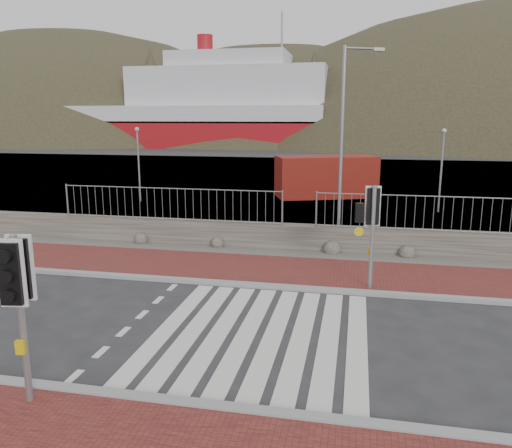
% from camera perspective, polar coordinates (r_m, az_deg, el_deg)
% --- Properties ---
extents(ground, '(220.00, 220.00, 0.00)m').
position_cam_1_polar(ground, '(11.24, 0.46, -12.46)').
color(ground, '#28282B').
rests_on(ground, ground).
extents(sidewalk_far, '(40.00, 3.00, 0.08)m').
position_cam_1_polar(sidewalk_far, '(15.37, 3.70, -5.43)').
color(sidewalk_far, brown).
rests_on(sidewalk_far, ground).
extents(kerb_near, '(40.00, 0.25, 0.12)m').
position_cam_1_polar(kerb_near, '(8.64, -3.62, -20.29)').
color(kerb_near, gray).
rests_on(kerb_near, ground).
extents(kerb_far, '(40.00, 0.25, 0.12)m').
position_cam_1_polar(kerb_far, '(13.96, 2.85, -7.22)').
color(kerb_far, gray).
rests_on(kerb_far, ground).
extents(zebra_crossing, '(4.62, 5.60, 0.01)m').
position_cam_1_polar(zebra_crossing, '(11.24, 0.46, -12.43)').
color(zebra_crossing, silver).
rests_on(zebra_crossing, ground).
extents(gravel_strip, '(40.00, 1.50, 0.06)m').
position_cam_1_polar(gravel_strip, '(17.28, 4.62, -3.49)').
color(gravel_strip, '#59544C').
rests_on(gravel_strip, ground).
extents(stone_wall, '(40.00, 0.60, 0.90)m').
position_cam_1_polar(stone_wall, '(17.94, 4.95, -1.52)').
color(stone_wall, '#4A443C').
rests_on(stone_wall, ground).
extents(railing, '(18.07, 0.07, 1.22)m').
position_cam_1_polar(railing, '(17.52, 4.98, 2.72)').
color(railing, gray).
rests_on(railing, stone_wall).
extents(quay, '(120.00, 40.00, 0.50)m').
position_cam_1_polar(quay, '(38.26, 8.55, 5.01)').
color(quay, '#4C4C4F').
rests_on(quay, ground).
extents(water, '(220.00, 50.00, 0.05)m').
position_cam_1_polar(water, '(73.10, 10.09, 8.32)').
color(water, '#3F4C54').
rests_on(water, ground).
extents(ferry, '(50.00, 16.00, 20.00)m').
position_cam_1_polar(ferry, '(82.35, -7.50, 12.55)').
color(ferry, maroon).
rests_on(ferry, ground).
extents(hills_backdrop, '(254.00, 90.00, 100.00)m').
position_cam_1_polar(hills_backdrop, '(101.89, 13.82, -3.98)').
color(hills_backdrop, '#2C2E1B').
rests_on(hills_backdrop, ground).
extents(traffic_signal_near, '(0.45, 0.31, 2.90)m').
position_cam_1_polar(traffic_signal_near, '(8.76, -25.54, -6.31)').
color(traffic_signal_near, gray).
rests_on(traffic_signal_near, ground).
extents(traffic_signal_far, '(0.71, 0.32, 2.91)m').
position_cam_1_polar(traffic_signal_far, '(13.64, 13.09, 0.94)').
color(traffic_signal_far, gray).
rests_on(traffic_signal_far, ground).
extents(streetlight, '(1.41, 0.75, 7.07)m').
position_cam_1_polar(streetlight, '(18.20, 10.13, 9.76)').
color(streetlight, gray).
rests_on(streetlight, ground).
extents(shipping_container, '(6.25, 4.25, 2.40)m').
position_cam_1_polar(shipping_container, '(30.01, 7.98, 5.40)').
color(shipping_container, maroon).
rests_on(shipping_container, ground).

